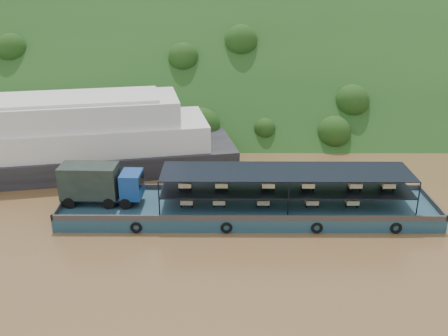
{
  "coord_description": "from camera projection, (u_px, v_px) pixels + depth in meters",
  "views": [
    {
      "loc": [
        -1.78,
        -43.65,
        21.76
      ],
      "look_at": [
        -2.0,
        3.0,
        3.2
      ],
      "focal_mm": 40.0,
      "sensor_mm": 36.0,
      "label": 1
    }
  ],
  "objects": [
    {
      "name": "hillside",
      "position": [
        237.0,
        112.0,
        82.05
      ],
      "size": [
        140.0,
        39.6,
        39.6
      ],
      "primitive_type": "cube",
      "rotation": [
        0.79,
        0.0,
        0.0
      ],
      "color": "#173B15",
      "rests_on": "ground"
    },
    {
      "name": "passenger_ferry",
      "position": [
        47.0,
        140.0,
        56.79
      ],
      "size": [
        44.0,
        18.91,
        8.65
      ],
      "rotation": [
        0.0,
        0.0,
        0.2
      ],
      "color": "black",
      "rests_on": "ground"
    },
    {
      "name": "ground",
      "position": [
        244.0,
        210.0,
        48.6
      ],
      "size": [
        160.0,
        160.0,
        0.0
      ],
      "primitive_type": "plane",
      "color": "brown",
      "rests_on": "ground"
    },
    {
      "name": "cargo_barge",
      "position": [
        229.0,
        203.0,
        47.1
      ],
      "size": [
        35.0,
        7.18,
        5.02
      ],
      "color": "#16364D",
      "rests_on": "ground"
    }
  ]
}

